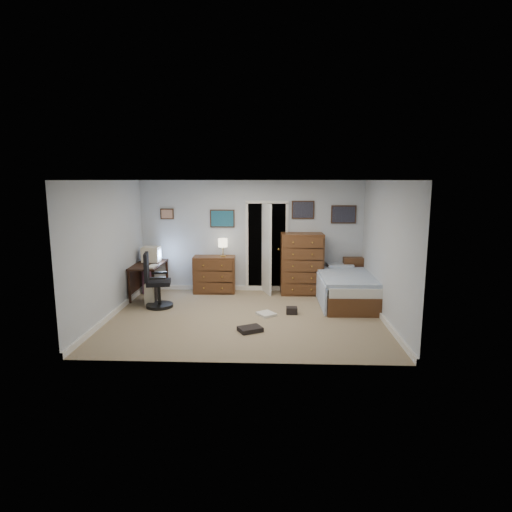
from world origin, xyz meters
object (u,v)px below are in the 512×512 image
Objects in this scene: bed at (345,288)px; computer_desk at (145,271)px; tall_dresser at (302,264)px; office_chair at (156,286)px; low_dresser at (214,274)px.

computer_desk is at bearing 174.36° from bed.
tall_dresser is at bearing 5.40° from computer_desk.
office_chair is at bearing -173.54° from bed.
low_dresser reaches higher than computer_desk.
tall_dresser is 1.16m from bed.
office_chair is (0.46, -0.85, -0.13)m from computer_desk.
tall_dresser is (2.95, 1.18, 0.25)m from office_chair.
tall_dresser reaches higher than bed.
low_dresser is 0.45× the size of bed.
office_chair reaches higher than bed.
low_dresser is 2.90m from bed.
computer_desk is 3.43m from tall_dresser.
office_chair reaches higher than low_dresser.
computer_desk is 0.61× the size of bed.
bed is at bearing -4.90° from computer_desk.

